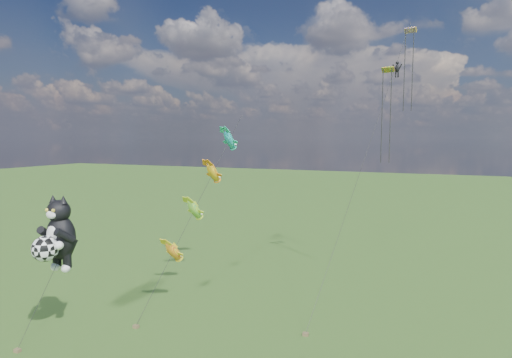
% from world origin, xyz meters
% --- Properties ---
extents(ground, '(300.00, 300.00, 0.00)m').
position_xyz_m(ground, '(0.00, 0.00, 0.00)').
color(ground, '#1A3E0F').
extents(cat_kite_rig, '(2.65, 4.11, 9.91)m').
position_xyz_m(cat_kite_rig, '(3.98, -2.26, 7.22)').
color(cat_kite_rig, brown).
rests_on(cat_kite_rig, ground).
extents(fish_windsock_rig, '(1.60, 15.93, 15.99)m').
position_xyz_m(fish_windsock_rig, '(8.17, 9.94, 8.97)').
color(fish_windsock_rig, brown).
rests_on(fish_windsock_rig, ground).
extents(parafoil_rig, '(5.87, 16.88, 24.58)m').
position_xyz_m(parafoil_rig, '(23.19, 18.88, 19.08)').
color(parafoil_rig, brown).
rests_on(parafoil_rig, ground).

